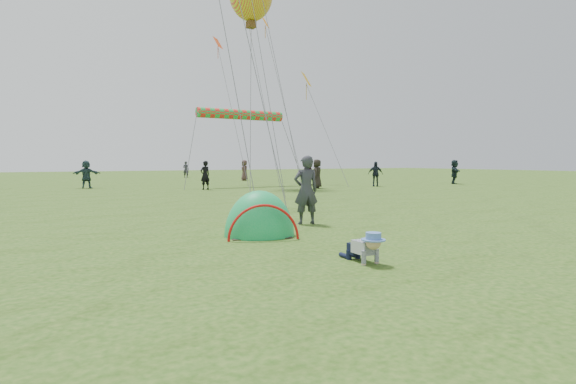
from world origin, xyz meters
TOP-DOWN VIEW (x-y plane):
  - ground at (0.00, 0.00)m, footprint 140.00×140.00m
  - crawling_toddler at (-1.15, -0.33)m, footprint 0.52×0.72m
  - popup_tent at (-1.47, 2.88)m, footprint 1.86×1.68m
  - standing_adult at (0.40, 3.92)m, footprint 0.73×0.56m
  - crowd_person_0 at (2.93, 18.68)m, footprint 0.67×0.52m
  - crowd_person_1 at (10.42, 19.44)m, footprint 0.88×0.98m
  - crowd_person_4 at (9.70, 28.07)m, footprint 0.76×0.96m
  - crowd_person_5 at (-2.81, 23.46)m, footprint 1.63×0.87m
  - crowd_person_8 at (13.47, 16.19)m, footprint 0.97×0.91m
  - crowd_person_10 at (9.13, 16.43)m, footprint 0.98×1.00m
  - crowd_person_11 at (20.39, 15.72)m, footprint 1.42×1.54m
  - crowd_person_12 at (7.45, 36.76)m, footprint 0.70×0.65m
  - rainbow_tube_kite at (6.18, 20.89)m, footprint 5.85×0.64m
  - diamond_kite_1 at (6.21, 24.85)m, footprint 0.94×0.94m
  - diamond_kite_3 at (7.42, 22.90)m, footprint 0.79×0.79m
  - diamond_kite_7 at (8.47, 21.84)m, footprint 0.91×0.91m
  - diamond_kite_8 at (11.61, 21.55)m, footprint 1.23×1.23m

SIDE VIEW (x-z plane):
  - ground at x=0.00m, z-range 0.00..0.00m
  - popup_tent at x=-1.47m, z-range -1.00..1.00m
  - crawling_toddler at x=-1.15m, z-range 0.00..0.54m
  - crowd_person_12 at x=7.45m, z-range 0.00..1.60m
  - crowd_person_8 at x=13.47m, z-range 0.00..1.60m
  - crowd_person_0 at x=2.93m, z-range 0.00..1.65m
  - crowd_person_1 at x=10.42m, z-range 0.00..1.66m
  - crowd_person_5 at x=-2.81m, z-range 0.00..1.67m
  - crowd_person_4 at x=9.70m, z-range 0.00..1.71m
  - crowd_person_11 at x=20.39m, z-range 0.00..1.71m
  - crowd_person_10 at x=9.13m, z-range 0.00..1.73m
  - standing_adult at x=0.40m, z-range 0.00..1.78m
  - rainbow_tube_kite at x=6.18m, z-range 4.30..4.94m
  - diamond_kite_8 at x=11.61m, z-range 6.96..7.96m
  - diamond_kite_1 at x=6.21m, z-range 9.67..10.44m
  - diamond_kite_7 at x=8.47m, z-range 10.69..11.43m
  - diamond_kite_3 at x=7.42m, z-range 12.35..12.99m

